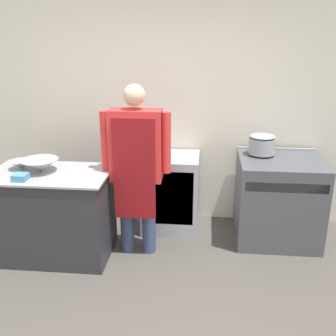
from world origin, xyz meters
The scene contains 10 objects.
ground_plane centered at (0.00, 0.00, 0.00)m, with size 14.00×14.00×0.00m, color #4C4742.
wall_back centered at (0.00, 2.12, 1.35)m, with size 8.00×0.05×2.70m.
prep_counter centered at (-1.09, 1.08, 0.45)m, with size 1.18×0.72×0.91m.
stove centered at (1.24, 1.65, 0.47)m, with size 0.88×0.79×0.95m.
fridge_unit centered at (0.04, 1.79, 0.45)m, with size 0.64×0.57×0.89m.
person_cook centered at (-0.25, 1.21, 1.01)m, with size 0.69×0.24×1.76m.
mixing_bowl centered at (-1.19, 1.10, 0.97)m, with size 0.37×0.37×0.13m.
small_bowl centered at (-1.40, 1.17, 0.95)m, with size 0.24×0.24×0.09m.
plastic_tub centered at (-1.28, 0.85, 0.94)m, with size 0.13×0.13×0.06m.
stock_pot centered at (1.04, 1.79, 1.06)m, with size 0.29×0.29×0.22m.
Camera 1 is at (0.42, -2.41, 2.23)m, focal length 42.00 mm.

